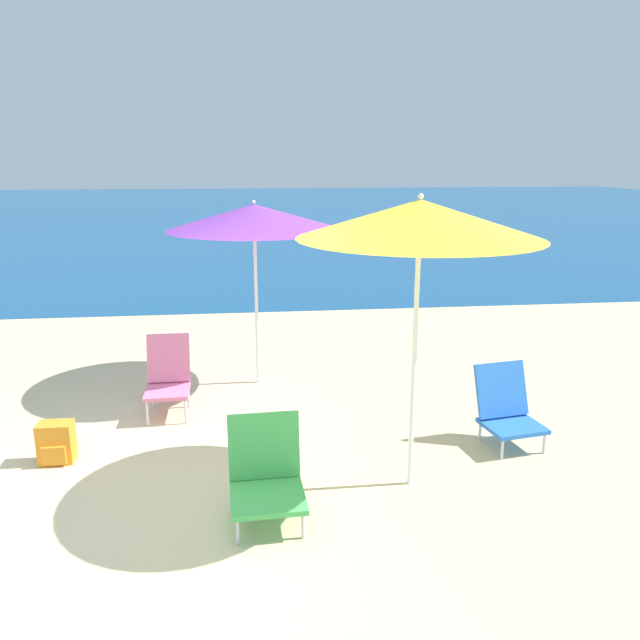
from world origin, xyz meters
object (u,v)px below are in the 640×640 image
Objects in this scene: beach_chair_blue at (506,407)px; backpack_orange at (56,443)px; beach_umbrella_purple at (254,217)px; beach_chair_pink at (168,375)px; beach_chair_green at (266,472)px; beach_umbrella_yellow at (420,219)px.

beach_chair_blue is 3.77m from backpack_orange.
backpack_orange is at bearing -134.89° from beach_umbrella_purple.
beach_chair_blue is at bearing -1.16° from backpack_orange.
beach_umbrella_purple is 5.89× the size of backpack_orange.
beach_chair_pink reaches higher than backpack_orange.
beach_umbrella_purple reaches higher than beach_chair_blue.
beach_chair_pink is at bearing 151.49° from beach_chair_blue.
beach_umbrella_yellow is at bearing 12.29° from beach_chair_green.
beach_umbrella_purple is 3.11m from beach_chair_blue.
beach_chair_blue is at bearing 20.46° from beach_chair_green.
beach_umbrella_purple is at bearing 114.99° from beach_umbrella_yellow.
beach_chair_blue is at bearing 30.98° from beach_umbrella_yellow.
beach_umbrella_yellow is at bearing -158.60° from beach_chair_blue.
beach_umbrella_purple is at bearing 45.11° from backpack_orange.
beach_chair_green is at bearing -165.10° from beach_umbrella_yellow.
beach_chair_green is 2.05× the size of backpack_orange.
backpack_orange is at bearing 169.26° from beach_chair_blue.
beach_umbrella_yellow is at bearing -13.79° from backpack_orange.
beach_chair_pink is at bearing 49.92° from backpack_orange.
beach_umbrella_yellow reaches higher than beach_chair_blue.
beach_umbrella_purple reaches higher than backpack_orange.
beach_chair_green is at bearing -166.51° from beach_chair_blue.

